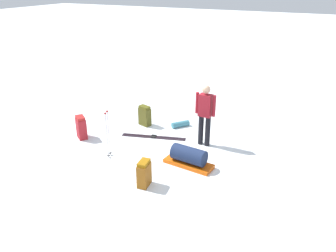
{
  "coord_description": "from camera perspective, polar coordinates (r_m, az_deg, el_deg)",
  "views": [
    {
      "loc": [
        -7.04,
        -3.5,
        4.24
      ],
      "look_at": [
        0.0,
        0.0,
        0.7
      ],
      "focal_mm": 35.64,
      "sensor_mm": 36.0,
      "label": 1
    }
  ],
  "objects": [
    {
      "name": "ground_plane",
      "position": [
        8.93,
        0.0,
        -4.1
      ],
      "size": [
        80.0,
        80.0,
        0.0
      ],
      "primitive_type": "plane",
      "color": "white"
    },
    {
      "name": "skier_standing",
      "position": [
        8.87,
        6.37,
        2.34
      ],
      "size": [
        0.24,
        0.57,
        1.7
      ],
      "color": "black",
      "rests_on": "ground_plane"
    },
    {
      "name": "ski_pair_near",
      "position": [
        9.61,
        -2.48,
        -1.87
      ],
      "size": [
        0.68,
        1.83,
        0.05
      ],
      "color": "black",
      "rests_on": "ground_plane"
    },
    {
      "name": "backpack_large_dark",
      "position": [
        7.37,
        -4.11,
        -8.12
      ],
      "size": [
        0.39,
        0.26,
        0.61
      ],
      "color": "#945618",
      "rests_on": "ground_plane"
    },
    {
      "name": "backpack_bright",
      "position": [
        10.3,
        -4.0,
        1.75
      ],
      "size": [
        0.31,
        0.42,
        0.63
      ],
      "color": "#4D4919",
      "rests_on": "ground_plane"
    },
    {
      "name": "backpack_small_spare",
      "position": [
        9.76,
        -14.61,
        -0.24
      ],
      "size": [
        0.41,
        0.44,
        0.66
      ],
      "color": "maroon",
      "rests_on": "ground_plane"
    },
    {
      "name": "ski_poles_planted_near",
      "position": [
        8.44,
        -10.28,
        -1.01
      ],
      "size": [
        0.2,
        0.11,
        1.25
      ],
      "color": "#BBB2BC",
      "rests_on": "ground_plane"
    },
    {
      "name": "gear_sled",
      "position": [
        8.14,
        3.57,
        -5.34
      ],
      "size": [
        0.57,
        1.25,
        0.49
      ],
      "color": "#DD560C",
      "rests_on": "ground_plane"
    },
    {
      "name": "sleeping_mat_rolled",
      "position": [
        10.24,
        2.15,
        0.31
      ],
      "size": [
        0.54,
        0.49,
        0.18
      ],
      "primitive_type": "cylinder",
      "rotation": [
        0.0,
        1.57,
        2.46
      ],
      "color": "teal",
      "rests_on": "ground_plane"
    }
  ]
}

